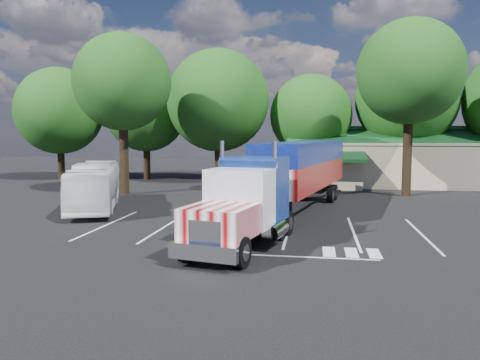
# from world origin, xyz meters

# --- Properties ---
(ground) EXTENTS (120.00, 120.00, 0.00)m
(ground) POSITION_xyz_m (0.00, 0.00, 0.00)
(ground) COLOR black
(ground) RESTS_ON ground
(event_hall) EXTENTS (24.20, 14.12, 5.55)m
(event_hall) POSITION_xyz_m (13.74, 17.81, 2.21)
(event_hall) COLOR tan
(event_hall) RESTS_ON ground
(tree_row_a) EXTENTS (9.00, 9.00, 11.68)m
(tree_row_a) POSITION_xyz_m (-22.00, 16.50, 7.16)
(tree_row_a) COLOR black
(tree_row_a) RESTS_ON ground
(tree_row_b) EXTENTS (8.40, 8.40, 11.35)m
(tree_row_b) POSITION_xyz_m (-13.00, 17.80, 7.13)
(tree_row_b) COLOR black
(tree_row_b) RESTS_ON ground
(tree_row_c) EXTENTS (10.00, 10.00, 13.05)m
(tree_row_c) POSITION_xyz_m (-5.00, 16.20, 8.04)
(tree_row_c) COLOR black
(tree_row_c) RESTS_ON ground
(tree_row_d) EXTENTS (8.00, 8.00, 10.60)m
(tree_row_d) POSITION_xyz_m (4.00, 17.50, 6.58)
(tree_row_d) COLOR black
(tree_row_d) RESTS_ON ground
(tree_row_e) EXTENTS (9.60, 9.60, 12.90)m
(tree_row_e) POSITION_xyz_m (13.00, 18.00, 8.09)
(tree_row_e) COLOR black
(tree_row_e) RESTS_ON ground
(tree_near_left) EXTENTS (7.60, 7.60, 12.65)m
(tree_near_left) POSITION_xyz_m (-10.50, 6.00, 8.81)
(tree_near_left) COLOR black
(tree_near_left) RESTS_ON ground
(tree_near_right) EXTENTS (8.00, 8.00, 13.50)m
(tree_near_right) POSITION_xyz_m (11.50, 8.50, 9.46)
(tree_near_right) COLOR black
(tree_near_right) RESTS_ON ground
(semi_truck) EXTENTS (7.21, 21.66, 4.52)m
(semi_truck) POSITION_xyz_m (3.15, -2.08, 2.56)
(semi_truck) COLOR black
(semi_truck) RESTS_ON ground
(woman) EXTENTS (0.45, 0.65, 1.70)m
(woman) POSITION_xyz_m (1.60, -2.33, 0.85)
(woman) COLOR black
(woman) RESTS_ON ground
(bicycle) EXTENTS (1.17, 1.77, 0.88)m
(bicycle) POSITION_xyz_m (5.30, 8.00, 0.44)
(bicycle) COLOR black
(bicycle) RESTS_ON ground
(tour_bus) EXTENTS (6.05, 10.81, 2.96)m
(tour_bus) POSITION_xyz_m (-9.51, -1.05, 1.48)
(tour_bus) COLOR silver
(tour_bus) RESTS_ON ground
(silver_sedan) EXTENTS (4.54, 1.60, 1.49)m
(silver_sedan) POSITION_xyz_m (12.00, 14.00, 0.75)
(silver_sedan) COLOR #B7BABF
(silver_sedan) RESTS_ON ground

